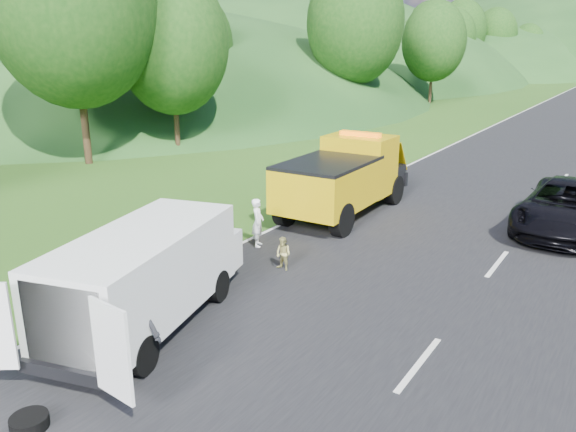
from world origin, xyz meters
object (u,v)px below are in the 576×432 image
Objects in this scene: white_van at (147,273)px; spare_tire at (30,428)px; tow_truck at (345,177)px; suitcase at (225,241)px; passing_suv at (565,231)px; worker at (131,372)px; child at (283,270)px; woman at (258,246)px.

white_van is 10.96× the size of spare_tire.
suitcase is at bearing -103.60° from tow_truck.
passing_suv is (5.61, 15.22, 0.00)m from spare_tire.
worker is at bearing -111.36° from passing_suv.
tow_truck is 5.45m from suitcase.
worker reaches higher than child.
white_van is at bearing -89.09° from tow_truck.
tow_truck is 7.14× the size of child.
tow_truck reaches higher than white_van.
tow_truck is at bearing 77.47° from white_van.
woman is at bearing -137.64° from passing_suv.
passing_suv is at bearing 42.52° from suitcase.
white_van is 2.18m from worker.
white_van is 4.32m from child.
tow_truck is 1.12× the size of passing_suv.
woman is 0.77× the size of worker.
woman is 1.05m from suitcase.
suitcase is 10.92m from passing_suv.
tow_truck is 11.04× the size of suitcase.
worker is (0.32, -5.58, 0.00)m from child.
child is (0.70, 4.09, -1.22)m from white_van.
passing_suv is at bearing 58.62° from child.
suitcase is (-2.54, 5.88, 0.29)m from worker.
spare_tire is (0.21, -7.55, 0.00)m from child.
suitcase is (-0.56, -0.84, 0.29)m from woman.
woman is 2.47× the size of suitcase.
passing_suv is at bearing 15.89° from tow_truck.
suitcase is (-1.13, -5.23, -1.06)m from tow_truck.
woman is (-0.95, 5.22, -1.22)m from white_van.
woman is 9.93m from passing_suv.
spare_tire is at bearing -85.70° from tow_truck.
worker is at bearing -66.64° from suitcase.
woman is 7.00m from worker.
child is 2.26m from suitcase.
tow_truck reaches higher than woman.
tow_truck is at bearing -35.04° from woman.
tow_truck is 10.92× the size of spare_tire.
passing_suv reaches higher than spare_tire.
worker is (1.02, -1.49, -1.22)m from white_van.
tow_truck reaches higher than worker.
spare_tire is (1.87, -8.69, 0.00)m from woman.
worker is 14.35m from passing_suv.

